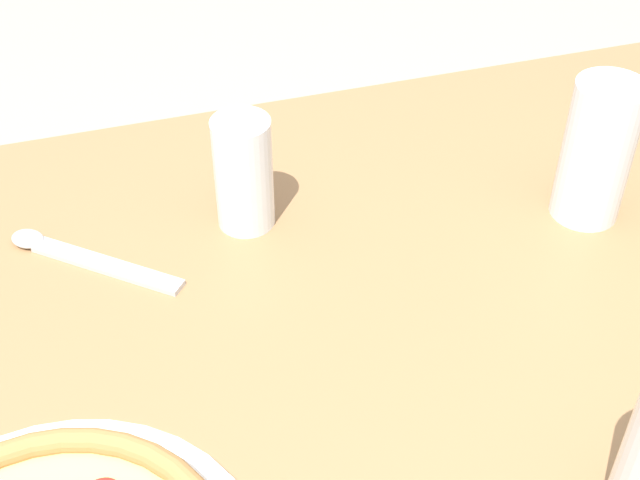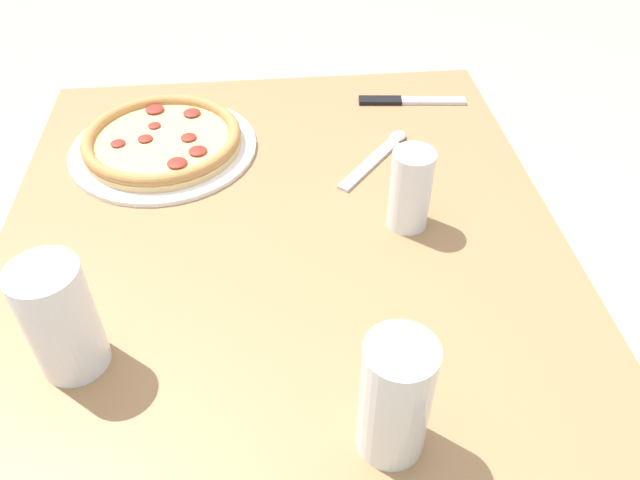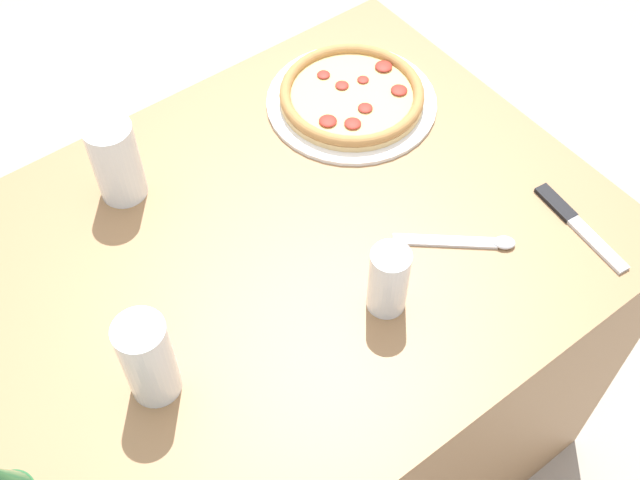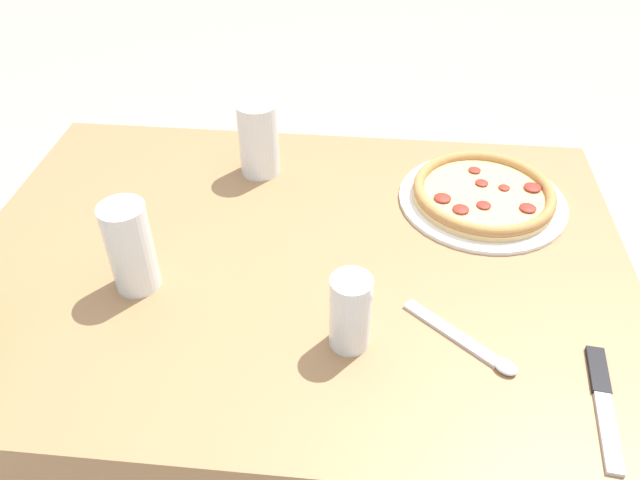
# 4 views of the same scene
# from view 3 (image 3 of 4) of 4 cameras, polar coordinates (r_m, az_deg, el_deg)

# --- Properties ---
(ground_plane) EXTENTS (8.00, 8.00, 0.00)m
(ground_plane) POSITION_cam_3_polar(r_m,az_deg,el_deg) (1.97, -2.84, -14.53)
(ground_plane) COLOR #A89E8E
(table) EXTENTS (1.15, 0.82, 0.78)m
(table) POSITION_cam_3_polar(r_m,az_deg,el_deg) (1.62, -3.40, -9.27)
(table) COLOR #997047
(table) RESTS_ON ground_plane
(pizza_margherita) EXTENTS (0.32, 0.32, 0.04)m
(pizza_margherita) POSITION_cam_3_polar(r_m,az_deg,el_deg) (1.51, 2.28, 10.16)
(pizza_margherita) COLOR white
(pizza_margherita) RESTS_ON table
(glass_iced_tea) EXTENTS (0.06, 0.06, 0.13)m
(glass_iced_tea) POSITION_cam_3_polar(r_m,az_deg,el_deg) (1.19, 4.87, -3.06)
(glass_iced_tea) COLOR white
(glass_iced_tea) RESTS_ON table
(glass_lemonade) EXTENTS (0.08, 0.08, 0.15)m
(glass_lemonade) POSITION_cam_3_polar(r_m,az_deg,el_deg) (1.36, -14.24, 5.27)
(glass_lemonade) COLOR white
(glass_lemonade) RESTS_ON table
(glass_cola) EXTENTS (0.07, 0.07, 0.16)m
(glass_cola) POSITION_cam_3_polar(r_m,az_deg,el_deg) (1.13, -12.06, -8.48)
(glass_cola) COLOR white
(glass_cola) RESTS_ON table
(knife) EXTENTS (0.05, 0.21, 0.01)m
(knife) POSITION_cam_3_polar(r_m,az_deg,el_deg) (1.39, 17.77, 1.14)
(knife) COLOR black
(knife) RESTS_ON table
(spoon) EXTENTS (0.17, 0.15, 0.01)m
(spoon) POSITION_cam_3_polar(r_m,az_deg,el_deg) (1.32, 10.41, -0.12)
(spoon) COLOR silver
(spoon) RESTS_ON table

